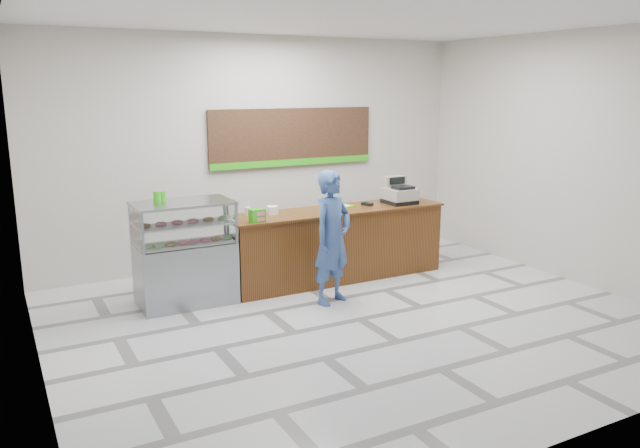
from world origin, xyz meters
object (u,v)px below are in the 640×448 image
serving_tray (339,207)px  customer (332,238)px  display_case (185,252)px  sales_counter (337,244)px  cash_register (399,193)px

serving_tray → customer: (-0.64, -0.94, -0.18)m
customer → display_case: bearing=132.3°
serving_tray → customer: size_ratio=0.26×
display_case → serving_tray: 2.35m
sales_counter → display_case: 2.23m
sales_counter → cash_register: size_ratio=7.41×
display_case → customer: bearing=-26.5°
cash_register → customer: bearing=-153.9°
cash_register → serving_tray: size_ratio=1.01×
display_case → cash_register: 3.30m
sales_counter → display_case: bearing=-180.0°
cash_register → customer: (-1.58, -0.79, -0.32)m
serving_tray → display_case: bearing=165.5°
sales_counter → serving_tray: bearing=45.9°
display_case → customer: customer is taller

